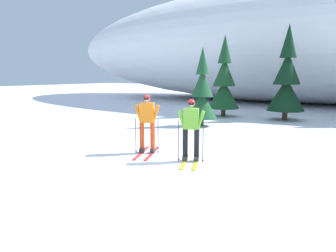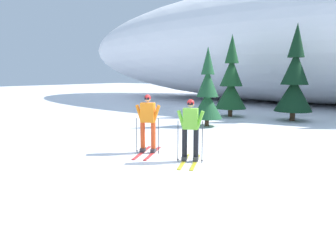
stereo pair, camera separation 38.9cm
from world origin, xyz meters
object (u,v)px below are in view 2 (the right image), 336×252
object	(u,v)px
skier_lime_jacket	(190,129)
pine_tree_center_right	(294,81)
skier_orange_jacket	(148,122)
pine_tree_center_left	(207,93)
pine_tree_far_left	(231,83)

from	to	relation	value
skier_lime_jacket	pine_tree_center_right	size ratio (longest dim) A/B	0.35
skier_orange_jacket	pine_tree_center_left	distance (m)	6.00
skier_lime_jacket	pine_tree_center_right	distance (m)	10.38
skier_orange_jacket	pine_tree_center_right	world-z (taller)	pine_tree_center_right
pine_tree_far_left	pine_tree_center_right	world-z (taller)	pine_tree_center_right
skier_orange_jacket	pine_tree_far_left	bearing A→B (deg)	100.25
pine_tree_center_left	pine_tree_center_right	bearing A→B (deg)	56.88
skier_orange_jacket	pine_tree_far_left	size ratio (longest dim) A/B	0.39
skier_orange_jacket	pine_tree_center_left	size ratio (longest dim) A/B	0.49
skier_orange_jacket	pine_tree_center_right	bearing A→B (deg)	80.56
skier_lime_jacket	pine_tree_center_left	distance (m)	6.62
pine_tree_far_left	pine_tree_center_left	size ratio (longest dim) A/B	1.26
skier_lime_jacket	pine_tree_center_left	world-z (taller)	pine_tree_center_left
pine_tree_center_right	pine_tree_center_left	bearing A→B (deg)	-123.12
skier_orange_jacket	pine_tree_center_left	bearing A→B (deg)	100.93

